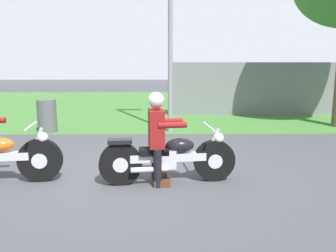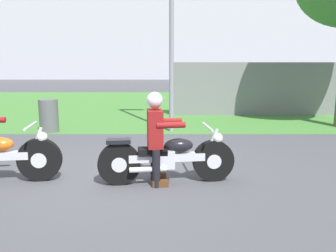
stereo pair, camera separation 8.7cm
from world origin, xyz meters
name	(u,v)px [view 1 (the left image)]	position (x,y,z in m)	size (l,w,h in m)	color
ground	(119,177)	(0.00, 0.00, 0.00)	(120.00, 120.00, 0.00)	#4C4C51
grass_verge	(146,105)	(0.00, 9.32, 0.00)	(60.00, 12.00, 0.01)	#478438
stadium_facade	(138,15)	(-1.97, 33.44, 6.62)	(50.64, 8.00, 13.24)	silver
motorcycle_lead	(169,158)	(0.81, -0.27, 0.39)	(2.10, 0.66, 0.88)	black
rider_lead	(157,131)	(0.64, -0.29, 0.82)	(0.58, 0.50, 1.40)	black
trash_can	(47,116)	(-2.32, 3.63, 0.43)	(0.49, 0.49, 0.86)	#595E5B
fence_segment	(272,89)	(4.44, 6.46, 0.90)	(7.00, 0.06, 1.80)	slate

